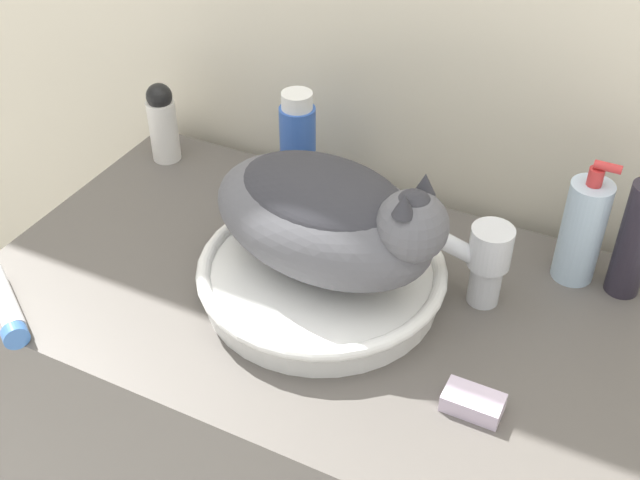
{
  "coord_description": "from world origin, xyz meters",
  "views": [
    {
      "loc": [
        0.37,
        -0.48,
        1.62
      ],
      "look_at": [
        0.0,
        0.25,
        0.98
      ],
      "focal_mm": 45.0,
      "sensor_mm": 36.0,
      "label": 1
    }
  ],
  "objects_px": {
    "soap_pump_bottle": "(582,230)",
    "faucet": "(480,257)",
    "hairspray_can_black": "(636,238)",
    "soap_bar": "(473,403)",
    "deodorant_stick": "(163,122)",
    "shampoo_bottle_tall": "(298,149)",
    "cat": "(330,215)",
    "cream_tube": "(6,304)"
  },
  "relations": [
    {
      "from": "deodorant_stick",
      "to": "hairspray_can_black",
      "type": "distance_m",
      "value": 0.77
    },
    {
      "from": "cat",
      "to": "hairspray_can_black",
      "type": "height_order",
      "value": "cat"
    },
    {
      "from": "soap_pump_bottle",
      "to": "deodorant_stick",
      "type": "bearing_deg",
      "value": 180.0
    },
    {
      "from": "faucet",
      "to": "deodorant_stick",
      "type": "height_order",
      "value": "same"
    },
    {
      "from": "shampoo_bottle_tall",
      "to": "soap_bar",
      "type": "xyz_separation_m",
      "value": [
        0.39,
        -0.3,
        -0.08
      ]
    },
    {
      "from": "soap_pump_bottle",
      "to": "shampoo_bottle_tall",
      "type": "distance_m",
      "value": 0.44
    },
    {
      "from": "deodorant_stick",
      "to": "cat",
      "type": "bearing_deg",
      "value": -25.25
    },
    {
      "from": "hairspray_can_black",
      "to": "cream_tube",
      "type": "xyz_separation_m",
      "value": [
        -0.73,
        -0.42,
        -0.08
      ]
    },
    {
      "from": "cream_tube",
      "to": "soap_bar",
      "type": "xyz_separation_m",
      "value": [
        0.62,
        0.12,
        -0.0
      ]
    },
    {
      "from": "faucet",
      "to": "hairspray_can_black",
      "type": "bearing_deg",
      "value": -170.24
    },
    {
      "from": "deodorant_stick",
      "to": "cream_tube",
      "type": "relative_size",
      "value": 0.99
    },
    {
      "from": "deodorant_stick",
      "to": "hairspray_can_black",
      "type": "height_order",
      "value": "hairspray_can_black"
    },
    {
      "from": "hairspray_can_black",
      "to": "soap_bar",
      "type": "height_order",
      "value": "hairspray_can_black"
    },
    {
      "from": "hairspray_can_black",
      "to": "soap_bar",
      "type": "distance_m",
      "value": 0.33
    },
    {
      "from": "faucet",
      "to": "hairspray_can_black",
      "type": "xyz_separation_m",
      "value": [
        0.18,
        0.11,
        0.02
      ]
    },
    {
      "from": "soap_bar",
      "to": "faucet",
      "type": "bearing_deg",
      "value": 107.34
    },
    {
      "from": "cat",
      "to": "soap_pump_bottle",
      "type": "height_order",
      "value": "cat"
    },
    {
      "from": "cat",
      "to": "cream_tube",
      "type": "height_order",
      "value": "cat"
    },
    {
      "from": "faucet",
      "to": "deodorant_stick",
      "type": "distance_m",
      "value": 0.6
    },
    {
      "from": "cream_tube",
      "to": "hairspray_can_black",
      "type": "bearing_deg",
      "value": 29.88
    },
    {
      "from": "faucet",
      "to": "cream_tube",
      "type": "distance_m",
      "value": 0.64
    },
    {
      "from": "cat",
      "to": "shampoo_bottle_tall",
      "type": "xyz_separation_m",
      "value": [
        -0.15,
        0.19,
        -0.05
      ]
    },
    {
      "from": "deodorant_stick",
      "to": "hairspray_can_black",
      "type": "xyz_separation_m",
      "value": [
        0.77,
        0.0,
        0.02
      ]
    },
    {
      "from": "shampoo_bottle_tall",
      "to": "cat",
      "type": "bearing_deg",
      "value": -52.12
    },
    {
      "from": "soap_pump_bottle",
      "to": "hairspray_can_black",
      "type": "height_order",
      "value": "hairspray_can_black"
    },
    {
      "from": "hairspray_can_black",
      "to": "cream_tube",
      "type": "relative_size",
      "value": 1.37
    },
    {
      "from": "cream_tube",
      "to": "soap_bar",
      "type": "height_order",
      "value": "cream_tube"
    },
    {
      "from": "hairspray_can_black",
      "to": "cream_tube",
      "type": "bearing_deg",
      "value": -150.12
    },
    {
      "from": "faucet",
      "to": "soap_bar",
      "type": "relative_size",
      "value": 2.06
    },
    {
      "from": "soap_pump_bottle",
      "to": "faucet",
      "type": "bearing_deg",
      "value": -133.85
    },
    {
      "from": "faucet",
      "to": "soap_pump_bottle",
      "type": "distance_m",
      "value": 0.16
    },
    {
      "from": "faucet",
      "to": "soap_bar",
      "type": "height_order",
      "value": "faucet"
    },
    {
      "from": "cat",
      "to": "soap_bar",
      "type": "relative_size",
      "value": 4.79
    },
    {
      "from": "shampoo_bottle_tall",
      "to": "soap_bar",
      "type": "relative_size",
      "value": 2.63
    },
    {
      "from": "faucet",
      "to": "soap_bar",
      "type": "bearing_deg",
      "value": 84.62
    },
    {
      "from": "cat",
      "to": "hairspray_can_black",
      "type": "bearing_deg",
      "value": 35.81
    },
    {
      "from": "soap_bar",
      "to": "cat",
      "type": "bearing_deg",
      "value": 155.94
    },
    {
      "from": "deodorant_stick",
      "to": "shampoo_bottle_tall",
      "type": "relative_size",
      "value": 0.76
    },
    {
      "from": "soap_pump_bottle",
      "to": "shampoo_bottle_tall",
      "type": "height_order",
      "value": "soap_pump_bottle"
    },
    {
      "from": "deodorant_stick",
      "to": "soap_bar",
      "type": "xyz_separation_m",
      "value": [
        0.65,
        -0.3,
        -0.06
      ]
    },
    {
      "from": "deodorant_stick",
      "to": "shampoo_bottle_tall",
      "type": "distance_m",
      "value": 0.26
    },
    {
      "from": "shampoo_bottle_tall",
      "to": "soap_pump_bottle",
      "type": "bearing_deg",
      "value": -0.0
    }
  ]
}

